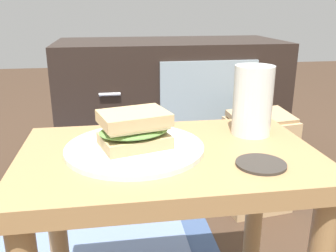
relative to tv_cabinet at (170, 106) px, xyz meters
name	(u,v)px	position (x,y,z in m)	size (l,w,h in m)	color
side_table	(169,194)	(-0.15, -0.95, 0.08)	(0.56, 0.36, 0.46)	#A37A4C
tv_cabinet	(170,106)	(0.00, 0.00, 0.00)	(0.96, 0.46, 0.58)	black
plate	(135,148)	(-0.22, -0.94, 0.17)	(0.26, 0.26, 0.01)	silver
sandwich_front	(134,129)	(-0.22, -0.94, 0.21)	(0.15, 0.13, 0.07)	tan
beer_glass	(253,102)	(0.03, -0.88, 0.24)	(0.08, 0.08, 0.15)	silver
coaster	(261,164)	(-0.01, -1.04, 0.17)	(0.09, 0.09, 0.01)	#332D28
paper_bag	(258,163)	(0.25, -0.43, -0.11)	(0.25, 0.19, 0.37)	tan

